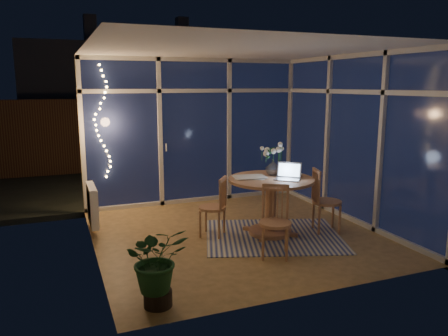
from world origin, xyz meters
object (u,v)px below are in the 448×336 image
Objects in this scene: chair_right at (327,200)px; flower_vase at (273,168)px; laptop at (288,171)px; potted_plant at (157,269)px; chair_front at (275,222)px; dining_table at (271,206)px; chair_left at (212,206)px.

flower_vase is at bearing 77.71° from chair_right.
chair_right is 0.81m from laptop.
laptop is at bearing 104.15° from chair_right.
chair_front is at bearing 22.81° from potted_plant.
chair_right is 4.55× the size of flower_vase.
dining_table is 0.84m from chair_front.
flower_vase reaches higher than chair_right.
potted_plant is (-1.99, -1.47, -0.03)m from dining_table.
dining_table is 0.84m from chair_right.
laptop is (0.96, -0.42, 0.52)m from chair_left.
chair_front reaches higher than potted_plant.
chair_right is 1.04× the size of chair_front.
dining_table is 1.27× the size of chair_right.
chair_right is 1.26× the size of potted_plant.
chair_left is 0.92× the size of chair_right.
chair_right is at bearing 53.40° from chair_front.
chair_right reaches higher than dining_table.
flower_vase is (0.12, 0.18, 0.52)m from dining_table.
chair_left is at bearing 91.41° from chair_right.
potted_plant is at bearing -108.09° from laptop.
chair_left is 1.68m from chair_right.
chair_front is 1.16m from flower_vase.
chair_left is at bearing 175.95° from flower_vase.
chair_right is at bearing -29.44° from flower_vase.
potted_plant is at bearing -143.63° from dining_table.
potted_plant is at bearing -142.04° from flower_vase.
chair_right reaches higher than chair_left.
dining_table is at bearing 93.65° from chair_front.
laptop is at bearing 31.01° from potted_plant.
chair_front is 1.21× the size of potted_plant.
chair_left is 4.16× the size of flower_vase.
flower_vase is (-0.69, 0.39, 0.46)m from chair_right.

